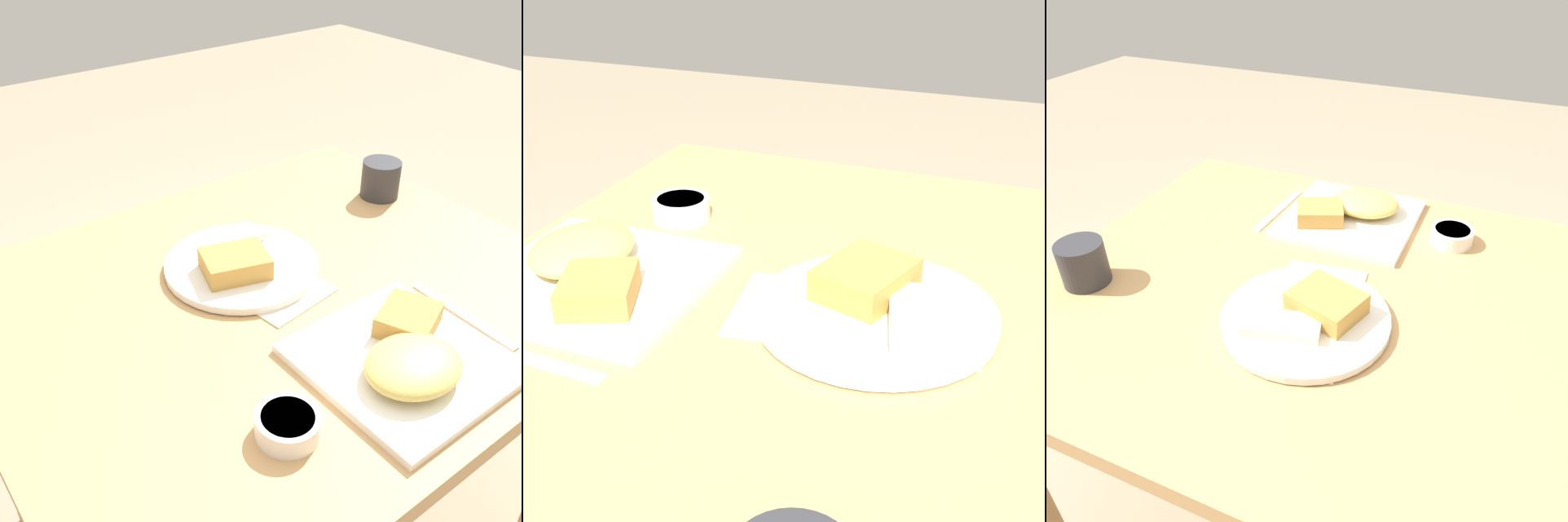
% 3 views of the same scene
% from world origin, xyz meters
% --- Properties ---
extents(dining_table, '(1.06, 0.89, 0.73)m').
position_xyz_m(dining_table, '(0.00, 0.00, 0.65)').
color(dining_table, tan).
rests_on(dining_table, ground_plane).
extents(menu_card, '(0.20, 0.32, 0.00)m').
position_xyz_m(menu_card, '(-0.01, 0.07, 0.73)').
color(menu_card, beige).
rests_on(menu_card, dining_table).
extents(plate_square_near, '(0.29, 0.29, 0.06)m').
position_xyz_m(plate_square_near, '(0.03, -0.28, 0.75)').
color(plate_square_near, white).
rests_on(plate_square_near, dining_table).
extents(plate_oval_far, '(0.29, 0.29, 0.05)m').
position_xyz_m(plate_oval_far, '(-0.02, 0.10, 0.75)').
color(plate_oval_far, white).
rests_on(plate_oval_far, menu_card).
extents(sauce_ramekin, '(0.09, 0.09, 0.03)m').
position_xyz_m(sauce_ramekin, '(-0.20, -0.27, 0.75)').
color(sauce_ramekin, white).
rests_on(sauce_ramekin, dining_table).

